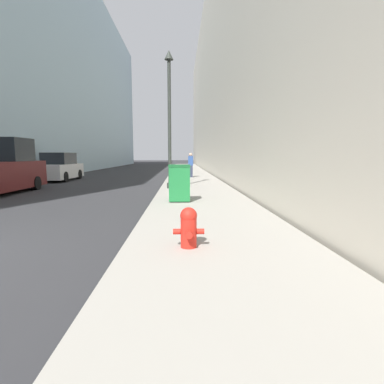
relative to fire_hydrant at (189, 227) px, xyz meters
name	(u,v)px	position (x,y,z in m)	size (l,w,h in m)	color
sidewalk_right	(191,176)	(0.56, 17.32, -0.42)	(3.27, 60.00, 0.16)	#9E998E
building_left_glass	(17,64)	(-15.59, 25.32, 9.66)	(12.00, 60.00, 20.31)	#99B7C6
building_right_stone	(267,82)	(8.30, 25.32, 8.26)	(12.00, 60.00, 17.51)	beige
fire_hydrant	(189,227)	(0.00, 0.00, 0.00)	(0.50, 0.38, 0.64)	red
trash_bin	(179,183)	(-0.17, 4.79, 0.26)	(0.67, 0.57, 1.17)	#1E7538
lamppost	(169,111)	(-0.62, 8.66, 3.01)	(0.38, 0.38, 5.88)	#2D332D
parked_sedan_near	(60,168)	(-8.00, 15.05, 0.32)	(1.80, 4.23, 1.79)	silver
pedestrian_on_sidewalk	(191,165)	(0.51, 15.49, 0.48)	(0.33, 0.21, 1.63)	#2D3347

